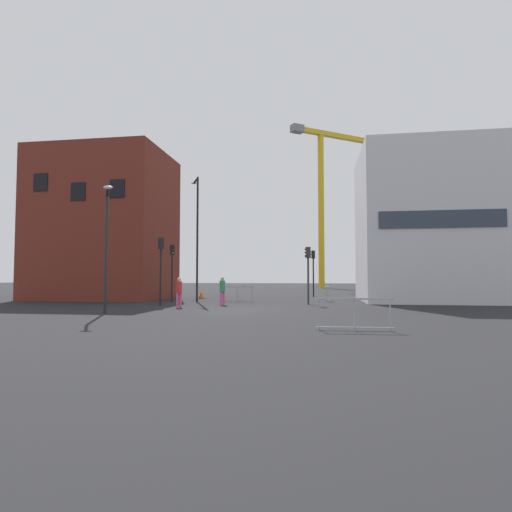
% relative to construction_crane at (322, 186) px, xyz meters
% --- Properties ---
extents(ground, '(160.00, 160.00, 0.00)m').
position_rel_construction_crane_xyz_m(ground, '(-5.20, -40.24, -15.40)').
color(ground, black).
extents(brick_building, '(9.84, 7.55, 11.59)m').
position_rel_construction_crane_xyz_m(brick_building, '(-17.53, -31.58, -9.61)').
color(brick_building, maroon).
rests_on(brick_building, ground).
extents(office_block, '(9.02, 8.38, 10.93)m').
position_rel_construction_crane_xyz_m(office_block, '(6.89, -30.86, -9.93)').
color(office_block, silver).
rests_on(office_block, ground).
extents(construction_crane, '(11.96, 8.46, 24.15)m').
position_rel_construction_crane_xyz_m(construction_crane, '(0.00, 0.00, 0.00)').
color(construction_crane, gold).
rests_on(construction_crane, ground).
extents(streetlamp_tall, '(0.95, 1.44, 8.78)m').
position_rel_construction_crane_xyz_m(streetlamp_tall, '(-9.14, -34.17, -10.36)').
color(streetlamp_tall, black).
rests_on(streetlamp_tall, ground).
extents(streetlamp_short, '(1.22, 1.80, 5.87)m').
position_rel_construction_crane_xyz_m(streetlamp_short, '(-10.75, -43.60, -11.80)').
color(streetlamp_short, '#232326').
rests_on(streetlamp_short, ground).
extents(traffic_light_corner, '(0.38, 0.28, 4.01)m').
position_rel_construction_crane_xyz_m(traffic_light_corner, '(-1.13, -26.17, -12.71)').
color(traffic_light_corner, black).
rests_on(traffic_light_corner, ground).
extents(traffic_light_verge, '(0.39, 0.32, 4.16)m').
position_rel_construction_crane_xyz_m(traffic_light_verge, '(-10.30, -37.90, -12.62)').
color(traffic_light_verge, black).
rests_on(traffic_light_verge, ground).
extents(traffic_light_island, '(0.39, 0.30, 3.65)m').
position_rel_construction_crane_xyz_m(traffic_light_island, '(-1.37, -35.64, -12.93)').
color(traffic_light_island, '#2D2D30').
rests_on(traffic_light_island, ground).
extents(traffic_light_far, '(0.36, 0.37, 3.98)m').
position_rel_construction_crane_xyz_m(traffic_light_far, '(-10.79, -34.58, -12.73)').
color(traffic_light_far, black).
rests_on(traffic_light_far, ground).
extents(pedestrian_walking, '(0.34, 0.34, 1.71)m').
position_rel_construction_crane_xyz_m(pedestrian_walking, '(-8.64, -39.25, -14.41)').
color(pedestrian_walking, '#D14C8C').
rests_on(pedestrian_walking, ground).
extents(pedestrian_waiting, '(0.34, 0.34, 1.75)m').
position_rel_construction_crane_xyz_m(pedestrian_waiting, '(-6.61, -37.04, -14.38)').
color(pedestrian_waiting, '#D14C8C').
rests_on(pedestrian_waiting, ground).
extents(safety_barrier_rear, '(2.30, 0.13, 1.08)m').
position_rel_construction_crane_xyz_m(safety_barrier_rear, '(-6.30, -33.97, -14.84)').
color(safety_barrier_rear, gray).
rests_on(safety_barrier_rear, ground).
extents(safety_barrier_right_run, '(2.54, 0.16, 1.08)m').
position_rel_construction_crane_xyz_m(safety_barrier_right_run, '(0.41, -47.87, -14.84)').
color(safety_barrier_right_run, '#9EA0A5').
rests_on(safety_barrier_right_run, ground).
extents(safety_barrier_front, '(0.23, 2.14, 1.08)m').
position_rel_construction_crane_xyz_m(safety_barrier_front, '(-0.07, -32.18, -14.84)').
color(safety_barrier_front, '#9EA0A5').
rests_on(safety_barrier_front, ground).
extents(traffic_cone_on_verge, '(0.59, 0.59, 0.60)m').
position_rel_construction_crane_xyz_m(traffic_cone_on_verge, '(-9.93, -30.28, -15.12)').
color(traffic_cone_on_verge, black).
rests_on(traffic_cone_on_verge, ground).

